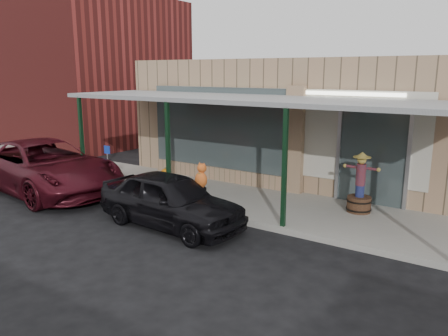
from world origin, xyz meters
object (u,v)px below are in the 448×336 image
Objects in this scene: barrel_scarecrow at (360,192)px; barrel_pumpkin at (166,180)px; handicap_sign at (108,159)px; parked_sedan at (171,200)px; car_maroon at (44,166)px.

barrel_pumpkin is (-5.92, -0.99, -0.31)m from barrel_scarecrow.
handicap_sign is at bearing -157.05° from barrel_scarecrow.
car_maroon is (-5.49, 0.22, 0.14)m from parked_sedan.
car_maroon reaches higher than barrel_pumpkin.
barrel_scarecrow reaches higher than barrel_pumpkin.
barrel_pumpkin is at bearing 47.29° from parked_sedan.
car_maroon is at bearing -133.15° from handicap_sign.
handicap_sign reaches higher than barrel_pumpkin.
barrel_scarecrow is at bearing 9.52° from barrel_pumpkin.
barrel_scarecrow is 6.01m from barrel_pumpkin.
car_maroon reaches higher than handicap_sign.
barrel_scarecrow is 4.96m from parked_sedan.
car_maroon is (-3.27, -2.11, 0.45)m from barrel_pumpkin.
handicap_sign is 0.21× the size of car_maroon.
handicap_sign is (-1.90, -0.69, 0.59)m from barrel_pumpkin.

